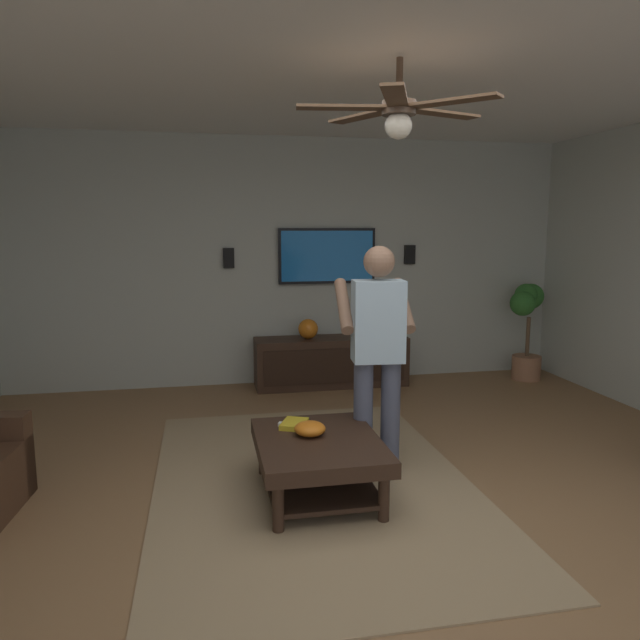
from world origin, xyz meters
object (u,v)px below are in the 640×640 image
object	(u,v)px
person_standing	(377,345)
bowl	(310,429)
book	(294,424)
ceiling_fan	(398,112)
tv	(327,256)
wall_speaker_right	(229,258)
wall_speaker_left	(410,255)
coffee_table	(318,454)
remote_white	(289,424)
media_console	(331,362)
potted_plant_tall	(527,320)
vase_round	(308,329)

from	to	relation	value
person_standing	bowl	size ratio (longest dim) A/B	7.87
book	ceiling_fan	size ratio (longest dim) A/B	0.19
tv	wall_speaker_right	distance (m)	1.10
bowl	wall_speaker_left	world-z (taller)	wall_speaker_left
coffee_table	remote_white	distance (m)	0.34
coffee_table	wall_speaker_right	world-z (taller)	wall_speaker_right
media_console	ceiling_fan	bearing A→B (deg)	-4.71
tv	bowl	bearing A→B (deg)	-14.05
media_console	potted_plant_tall	xyz separation A→B (m)	(-0.12, -2.31, 0.42)
coffee_table	tv	size ratio (longest dim) A/B	0.90
coffee_table	media_console	xyz separation A→B (m)	(2.72, -0.68, -0.02)
book	ceiling_fan	bearing A→B (deg)	-106.06
bowl	book	size ratio (longest dim) A/B	0.95
potted_plant_tall	remote_white	distance (m)	3.91
vase_round	wall_speaker_right	bearing A→B (deg)	72.29
media_console	tv	bearing A→B (deg)	180.00
tv	bowl	xyz separation A→B (m)	(-2.89, 0.72, -1.00)
ceiling_fan	vase_round	bearing A→B (deg)	0.51
media_console	bowl	bearing A→B (deg)	-15.27
ceiling_fan	person_standing	bearing A→B (deg)	-6.26
coffee_table	book	bearing A→B (deg)	23.82
potted_plant_tall	remote_white	world-z (taller)	potted_plant_tall
coffee_table	ceiling_fan	size ratio (longest dim) A/B	0.84
tv	remote_white	size ratio (longest dim) A/B	7.40
book	vase_round	bearing A→B (deg)	11.34
potted_plant_tall	remote_white	bearing A→B (deg)	126.44
media_console	book	distance (m)	2.58
media_console	potted_plant_tall	size ratio (longest dim) A/B	1.52
book	vase_round	world-z (taller)	vase_round
bowl	tv	bearing A→B (deg)	-14.05
coffee_table	potted_plant_tall	size ratio (longest dim) A/B	0.89
media_console	vase_round	xyz separation A→B (m)	(-0.01, 0.27, 0.39)
remote_white	wall_speaker_left	xyz separation A→B (m)	(2.69, -1.82, 1.04)
tv	book	size ratio (longest dim) A/B	5.05
potted_plant_tall	wall_speaker_left	size ratio (longest dim) A/B	5.08
person_standing	wall_speaker_right	size ratio (longest dim) A/B	7.45
coffee_table	media_console	bearing A→B (deg)	-14.04
tv	wall_speaker_right	bearing A→B (deg)	-90.68
book	wall_speaker_left	size ratio (longest dim) A/B	1.00
person_standing	wall_speaker_left	world-z (taller)	person_standing
tv	coffee_table	bearing A→B (deg)	-12.94
bowl	coffee_table	bearing A→B (deg)	-148.47
tv	media_console	bearing A→B (deg)	-0.00
tv	remote_white	distance (m)	2.99
bowl	wall_speaker_left	bearing A→B (deg)	-30.53
media_console	tv	xyz separation A→B (m)	(0.24, -0.00, 1.17)
media_console	bowl	distance (m)	2.75
coffee_table	media_console	size ratio (longest dim) A/B	0.59
remote_white	wall_speaker_left	size ratio (longest dim) A/B	0.68
vase_round	wall_speaker_right	xyz separation A→B (m)	(0.27, 0.84, 0.77)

